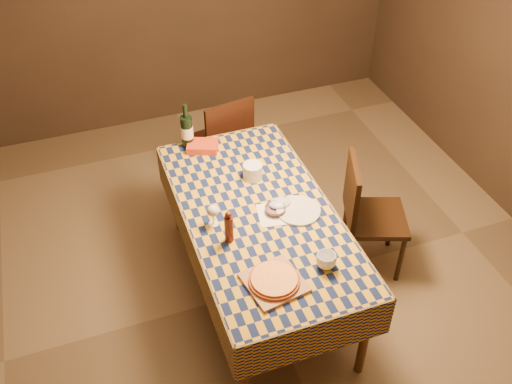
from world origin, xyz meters
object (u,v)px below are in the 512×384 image
(cutting_board, at_px, (274,282))
(chair_far, at_px, (224,140))
(bowl, at_px, (275,210))
(wine_bottle, at_px, (187,131))
(white_plate, at_px, (298,211))
(pizza, at_px, (274,280))
(dining_table, at_px, (259,221))
(chair_right, at_px, (365,211))

(cutting_board, height_order, chair_far, chair_far)
(bowl, xyz_separation_m, wine_bottle, (-0.34, 0.89, 0.11))
(white_plate, bearing_deg, wine_bottle, 117.27)
(pizza, height_order, chair_far, chair_far)
(cutting_board, relative_size, pizza, 0.85)
(chair_far, bearing_deg, bowl, -91.26)
(dining_table, relative_size, wine_bottle, 5.22)
(wine_bottle, distance_m, white_plate, 1.06)
(cutting_board, bearing_deg, chair_right, 32.72)
(chair_right, bearing_deg, cutting_board, -147.28)
(chair_far, bearing_deg, cutting_board, -98.00)
(white_plate, xyz_separation_m, chair_right, (0.57, 0.09, -0.26))
(wine_bottle, bearing_deg, chair_far, 41.09)
(cutting_board, xyz_separation_m, wine_bottle, (-0.12, 1.44, 0.12))
(bowl, xyz_separation_m, chair_far, (0.03, 1.21, -0.27))
(cutting_board, xyz_separation_m, pizza, (0.00, 0.00, 0.02))
(chair_right, bearing_deg, wine_bottle, 141.18)
(cutting_board, height_order, bowl, bowl)
(dining_table, bearing_deg, cutting_board, -101.63)
(dining_table, relative_size, bowl, 13.74)
(white_plate, bearing_deg, bowl, 161.82)
(pizza, height_order, bowl, pizza)
(cutting_board, height_order, pizza, pizza)
(cutting_board, bearing_deg, bowl, 68.18)
(chair_right, bearing_deg, chair_far, 120.35)
(dining_table, distance_m, bowl, 0.14)
(cutting_board, bearing_deg, chair_far, 82.00)
(dining_table, height_order, chair_right, chair_right)
(cutting_board, bearing_deg, dining_table, 78.37)
(dining_table, distance_m, chair_far, 1.20)
(chair_far, bearing_deg, pizza, -98.00)
(chair_far, relative_size, chair_right, 1.00)
(wine_bottle, bearing_deg, chair_right, -38.82)
(dining_table, height_order, cutting_board, cutting_board)
(dining_table, bearing_deg, wine_bottle, 105.72)
(bowl, xyz_separation_m, white_plate, (0.14, -0.05, -0.01))
(chair_right, bearing_deg, pizza, -147.28)
(white_plate, distance_m, chair_far, 1.29)
(dining_table, relative_size, white_plate, 6.50)
(dining_table, bearing_deg, chair_right, 0.78)
(wine_bottle, distance_m, chair_right, 1.40)
(bowl, distance_m, white_plate, 0.15)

